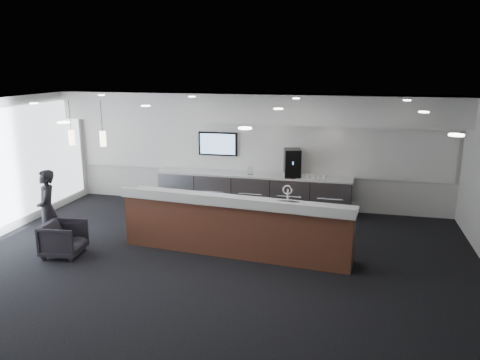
% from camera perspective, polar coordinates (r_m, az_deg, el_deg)
% --- Properties ---
extents(ground, '(10.00, 10.00, 0.00)m').
position_cam_1_polar(ground, '(8.98, -3.40, -10.39)').
color(ground, black).
rests_on(ground, ground).
extents(ceiling, '(10.00, 8.00, 0.02)m').
position_cam_1_polar(ceiling, '(8.21, -3.70, 9.05)').
color(ceiling, black).
rests_on(ceiling, back_wall).
extents(back_wall, '(10.00, 0.02, 3.00)m').
position_cam_1_polar(back_wall, '(12.26, 1.92, 3.63)').
color(back_wall, silver).
rests_on(back_wall, ground).
extents(soffit_bulkhead, '(10.00, 0.90, 0.70)m').
position_cam_1_polar(soffit_bulkhead, '(11.67, 1.51, 8.80)').
color(soffit_bulkhead, white).
rests_on(soffit_bulkhead, back_wall).
extents(alcove_panel, '(9.80, 0.06, 1.40)m').
position_cam_1_polar(alcove_panel, '(12.22, 1.90, 4.06)').
color(alcove_panel, white).
rests_on(alcove_panel, back_wall).
extents(back_credenza, '(5.06, 0.66, 0.95)m').
position_cam_1_polar(back_credenza, '(12.15, 1.54, -1.42)').
color(back_credenza, gray).
rests_on(back_credenza, ground).
extents(wall_tv, '(1.05, 0.08, 0.62)m').
position_cam_1_polar(wall_tv, '(12.38, -2.71, 4.43)').
color(wall_tv, black).
rests_on(wall_tv, back_wall).
extents(pendant_left, '(0.12, 0.12, 0.30)m').
position_cam_1_polar(pendant_left, '(9.98, -15.59, 5.10)').
color(pendant_left, '#FFE9C6').
rests_on(pendant_left, ceiling).
extents(pendant_right, '(0.12, 0.12, 0.30)m').
position_cam_1_polar(pendant_right, '(10.33, -19.00, 5.14)').
color(pendant_right, '#FFE9C6').
rests_on(pendant_right, ceiling).
extents(ceiling_can_lights, '(7.00, 5.00, 0.02)m').
position_cam_1_polar(ceiling_can_lights, '(8.22, -3.70, 8.84)').
color(ceiling_can_lights, white).
rests_on(ceiling_can_lights, ceiling).
extents(service_counter, '(4.75, 1.22, 1.49)m').
position_cam_1_polar(service_counter, '(9.34, -0.58, -5.57)').
color(service_counter, '#5C2E1E').
rests_on(service_counter, ground).
extents(coffee_machine, '(0.49, 0.57, 0.70)m').
position_cam_1_polar(coffee_machine, '(11.77, 6.39, 2.09)').
color(coffee_machine, black).
rests_on(coffee_machine, back_credenza).
extents(info_sign_left, '(0.15, 0.03, 0.21)m').
position_cam_1_polar(info_sign_left, '(11.94, 1.28, 1.16)').
color(info_sign_left, silver).
rests_on(info_sign_left, back_credenza).
extents(info_sign_right, '(0.18, 0.05, 0.24)m').
position_cam_1_polar(info_sign_right, '(11.76, 6.72, 0.95)').
color(info_sign_right, silver).
rests_on(info_sign_right, back_credenza).
extents(armchair, '(0.83, 0.81, 0.68)m').
position_cam_1_polar(armchair, '(9.94, -20.69, -6.73)').
color(armchair, black).
rests_on(armchair, ground).
extents(lounge_guest, '(0.65, 0.71, 1.63)m').
position_cam_1_polar(lounge_guest, '(10.35, -22.42, -3.30)').
color(lounge_guest, black).
rests_on(lounge_guest, ground).
extents(cup_0, '(0.10, 0.10, 0.10)m').
position_cam_1_polar(cup_0, '(11.68, 10.28, 0.38)').
color(cup_0, white).
rests_on(cup_0, back_credenza).
extents(cup_1, '(0.15, 0.15, 0.10)m').
position_cam_1_polar(cup_1, '(11.69, 9.60, 0.41)').
color(cup_1, white).
rests_on(cup_1, back_credenza).
extents(cup_2, '(0.13, 0.13, 0.10)m').
position_cam_1_polar(cup_2, '(11.70, 8.91, 0.45)').
color(cup_2, white).
rests_on(cup_2, back_credenza).
extents(cup_3, '(0.14, 0.14, 0.10)m').
position_cam_1_polar(cup_3, '(11.71, 8.23, 0.49)').
color(cup_3, white).
rests_on(cup_3, back_credenza).
extents(cup_4, '(0.14, 0.14, 0.10)m').
position_cam_1_polar(cup_4, '(11.73, 7.55, 0.53)').
color(cup_4, white).
rests_on(cup_4, back_credenza).
extents(cup_5, '(0.11, 0.11, 0.10)m').
position_cam_1_polar(cup_5, '(11.74, 6.87, 0.57)').
color(cup_5, white).
rests_on(cup_5, back_credenza).
extents(cup_6, '(0.15, 0.15, 0.10)m').
position_cam_1_polar(cup_6, '(11.76, 6.20, 0.61)').
color(cup_6, white).
rests_on(cup_6, back_credenza).
extents(cup_7, '(0.12, 0.12, 0.10)m').
position_cam_1_polar(cup_7, '(11.77, 5.52, 0.64)').
color(cup_7, white).
rests_on(cup_7, back_credenza).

